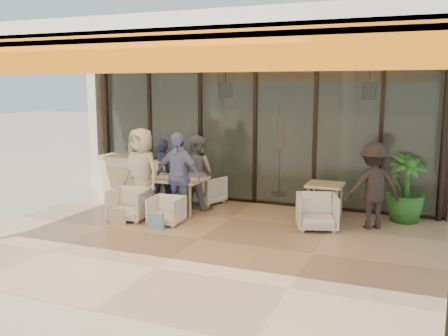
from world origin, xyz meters
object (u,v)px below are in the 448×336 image
object	(u,v)px
chair_near_left	(129,203)
standing_woman	(373,186)
chair_far_left	(174,187)
side_table	(325,189)
diner_navy	(163,172)
dining_table	(170,180)
chair_far_right	(206,188)
chair_near_right	(166,209)
diner_periwinkle	(178,176)
side_chair	(317,210)
host_counter	(137,178)
diner_cream	(141,172)
diner_grey	(197,172)
potted_palm	(406,188)

from	to	relation	value
chair_near_left	standing_woman	world-z (taller)	standing_woman
chair_far_left	side_table	size ratio (longest dim) A/B	0.84
chair_far_left	side_table	world-z (taller)	side_table
diner_navy	dining_table	bearing A→B (deg)	118.24
chair_far_right	chair_near_right	world-z (taller)	chair_far_right
chair_near_left	diner_navy	xyz separation A→B (m)	(0.00, 1.40, 0.40)
diner_periwinkle	side_chair	distance (m)	2.82
chair_near_right	chair_far_left	bearing A→B (deg)	110.06
host_counter	chair_far_left	world-z (taller)	host_counter
chair_near_right	diner_periwinkle	distance (m)	0.76
diner_navy	diner_cream	size ratio (longest dim) A/B	0.84
diner_grey	diner_periwinkle	world-z (taller)	diner_periwinkle
diner_cream	potted_palm	distance (m)	5.30
host_counter	diner_navy	distance (m)	0.88
chair_near_right	diner_grey	size ratio (longest dim) A/B	0.38
chair_far_right	potted_palm	distance (m)	4.27
chair_near_left	diner_cream	bearing A→B (deg)	82.70
chair_near_right	potted_palm	xyz separation A→B (m)	(4.26, 1.92, 0.37)
chair_near_left	chair_far_left	bearing A→B (deg)	82.70
diner_grey	side_chair	bearing A→B (deg)	-178.89
dining_table	diner_navy	bearing A→B (deg)	132.91
chair_near_left	chair_near_right	world-z (taller)	chair_near_left
diner_periwinkle	side_table	size ratio (longest dim) A/B	2.36
host_counter	standing_woman	bearing A→B (deg)	-4.58
dining_table	diner_navy	world-z (taller)	diner_navy
diner_cream	standing_woman	bearing A→B (deg)	21.45
chair_far_left	diner_grey	xyz separation A→B (m)	(0.84, -0.50, 0.50)
diner_navy	diner_periwinkle	world-z (taller)	diner_periwinkle
diner_cream	potted_palm	bearing A→B (deg)	28.31
chair_far_right	standing_woman	distance (m)	3.80
diner_navy	standing_woman	distance (m)	4.55
chair_near_left	diner_grey	world-z (taller)	diner_grey
host_counter	chair_near_right	xyz separation A→B (m)	(1.66, -1.63, -0.22)
dining_table	potted_palm	bearing A→B (deg)	11.66
host_counter	potted_palm	distance (m)	5.93
diner_grey	chair_near_left	bearing A→B (deg)	73.22
chair_far_left	diner_periwinkle	xyz separation A→B (m)	(0.84, -1.40, 0.57)
standing_woman	diner_navy	bearing A→B (deg)	-31.89
diner_grey	chair_far_left	bearing A→B (deg)	-16.58
chair_near_right	diner_navy	bearing A→B (deg)	117.17
diner_periwinkle	potted_palm	distance (m)	4.49
chair_far_left	standing_woman	size ratio (longest dim) A/B	0.38
host_counter	diner_cream	distance (m)	1.45
diner_periwinkle	diner_grey	bearing A→B (deg)	96.85
side_chair	standing_woman	size ratio (longest dim) A/B	0.46
side_chair	potted_palm	distance (m)	1.92
chair_far_right	potted_palm	xyz separation A→B (m)	(4.26, 0.02, 0.32)
diner_navy	side_chair	bearing A→B (deg)	155.24
diner_grey	potted_palm	distance (m)	4.29
host_counter	diner_navy	size ratio (longest dim) A/B	1.22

